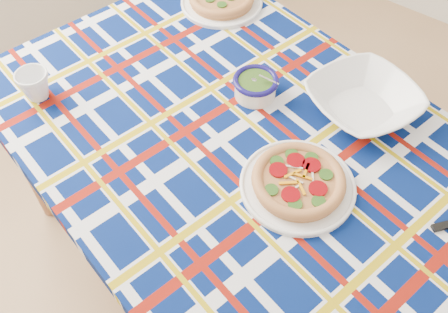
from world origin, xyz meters
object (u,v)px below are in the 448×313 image
Objects in this scene: dining_table at (254,166)px; main_focaccia_plate at (298,180)px; mug at (35,85)px; serving_bowl at (363,101)px; pesto_bowl at (255,85)px.

main_focaccia_plate is (0.15, -0.03, 0.10)m from dining_table.
mug is (-0.72, -0.17, 0.01)m from main_focaccia_plate.
serving_bowl is at bearing 90.48° from main_focaccia_plate.
mug is at bearing -141.68° from pesto_bowl.
pesto_bowl is at bearing 137.81° from dining_table.
mug reaches higher than main_focaccia_plate.
mug is at bearing -147.76° from dining_table.
dining_table is at bearing 166.56° from main_focaccia_plate.
pesto_bowl is (-0.26, 0.19, 0.01)m from main_focaccia_plate.
dining_table is 0.18m from main_focaccia_plate.
dining_table is 0.22m from pesto_bowl.
serving_bowl reaches higher than dining_table.
mug reaches higher than serving_bowl.
pesto_bowl is 0.59m from mug.
dining_table is 5.97× the size of serving_bowl.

